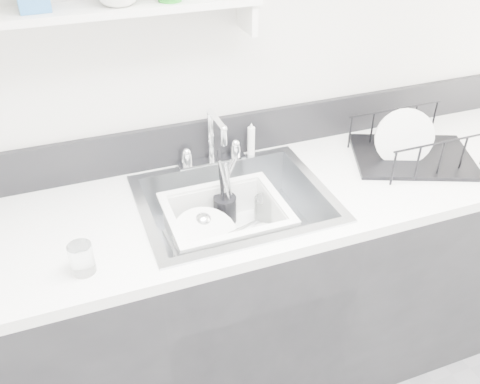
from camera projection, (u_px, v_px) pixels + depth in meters
name	position (u px, v px, depth m)	size (l,w,h in m)	color
room_shell	(441.00, 51.00, 0.67)	(3.50, 3.00, 2.60)	silver
counter_run	(236.00, 295.00, 1.98)	(3.20, 0.62, 0.92)	black
backsplash	(208.00, 139.00, 1.91)	(3.20, 0.02, 0.16)	black
sink	(235.00, 220.00, 1.77)	(0.64, 0.52, 0.20)	silver
faucet	(212.00, 150.00, 1.88)	(0.26, 0.18, 0.23)	silver
side_sprayer	(251.00, 139.00, 1.93)	(0.03, 0.03, 0.14)	white
wall_shelf	(93.00, 13.00, 1.47)	(1.00, 0.16, 0.12)	silver
wash_tub	(226.00, 225.00, 1.75)	(0.40, 0.33, 0.16)	white
plate_stack	(208.00, 242.00, 1.73)	(0.27, 0.27, 0.11)	white
utensil_cup	(225.00, 207.00, 1.84)	(0.08, 0.08, 0.28)	black
ladle	(219.00, 236.00, 1.73)	(0.30, 0.11, 0.08)	silver
tumbler_in_tub	(265.00, 211.00, 1.83)	(0.08, 0.08, 0.11)	white
tumbler_counter	(82.00, 259.00, 1.40)	(0.07, 0.07, 0.09)	white
dish_rack	(416.00, 140.00, 1.91)	(0.44, 0.33, 0.15)	black
bowl_small	(264.00, 235.00, 1.78)	(0.09, 0.09, 0.03)	white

